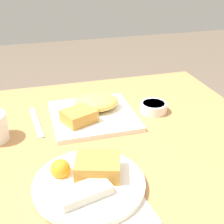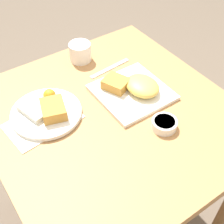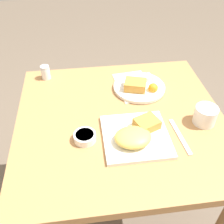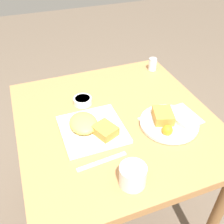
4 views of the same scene
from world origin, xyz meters
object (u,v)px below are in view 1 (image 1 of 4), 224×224
at_px(plate_oval_far, 89,180).
at_px(butter_knife, 36,122).
at_px(plate_square_near, 93,110).
at_px(sauce_ramekin, 154,107).

bearing_deg(plate_oval_far, butter_knife, -74.10).
height_order(plate_oval_far, butter_knife, plate_oval_far).
height_order(plate_square_near, plate_oval_far, plate_square_near).
bearing_deg(butter_knife, sauce_ramekin, 80.33).
height_order(plate_square_near, sauce_ramekin, plate_square_near).
bearing_deg(plate_oval_far, sauce_ramekin, -132.95).
relative_size(plate_square_near, butter_knife, 1.30).
distance_m(plate_square_near, sauce_ramekin, 0.19).
bearing_deg(plate_square_near, sauce_ramekin, 174.00).
xyz_separation_m(sauce_ramekin, butter_knife, (0.36, -0.03, -0.01)).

